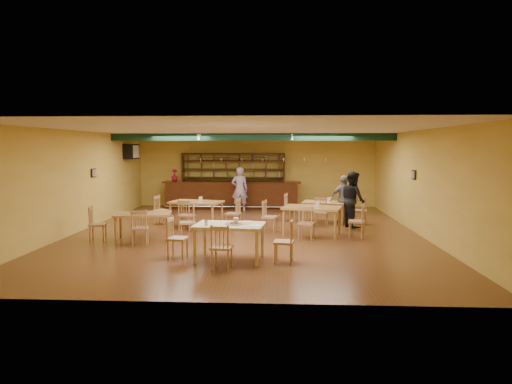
# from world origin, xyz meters

# --- Properties ---
(floor) EXTENTS (12.00, 12.00, 0.00)m
(floor) POSITION_xyz_m (0.00, 0.00, 0.00)
(floor) COLOR brown
(floor) RESTS_ON ground
(ceiling_beam) EXTENTS (10.00, 0.30, 0.25)m
(ceiling_beam) POSITION_xyz_m (0.00, 2.80, 2.87)
(ceiling_beam) COLOR black
(ceiling_beam) RESTS_ON ceiling
(track_rail_left) EXTENTS (0.05, 2.50, 0.05)m
(track_rail_left) POSITION_xyz_m (-1.80, 3.40, 2.94)
(track_rail_left) COLOR white
(track_rail_left) RESTS_ON ceiling
(track_rail_right) EXTENTS (0.05, 2.50, 0.05)m
(track_rail_right) POSITION_xyz_m (1.40, 3.40, 2.94)
(track_rail_right) COLOR white
(track_rail_right) RESTS_ON ceiling
(ac_unit) EXTENTS (0.34, 0.70, 0.48)m
(ac_unit) POSITION_xyz_m (-4.80, 4.20, 2.35)
(ac_unit) COLOR white
(ac_unit) RESTS_ON wall_left
(picture_left) EXTENTS (0.04, 0.34, 0.28)m
(picture_left) POSITION_xyz_m (-4.97, 1.00, 1.70)
(picture_left) COLOR black
(picture_left) RESTS_ON wall_left
(picture_right) EXTENTS (0.04, 0.34, 0.28)m
(picture_right) POSITION_xyz_m (4.97, 0.50, 1.70)
(picture_right) COLOR black
(picture_right) RESTS_ON wall_right
(bar_counter) EXTENTS (5.62, 0.85, 1.13)m
(bar_counter) POSITION_xyz_m (-0.97, 5.15, 0.56)
(bar_counter) COLOR black
(bar_counter) RESTS_ON ground
(back_bar_hutch) EXTENTS (4.35, 0.40, 2.28)m
(back_bar_hutch) POSITION_xyz_m (-0.97, 5.78, 1.14)
(back_bar_hutch) COLOR black
(back_bar_hutch) RESTS_ON ground
(poinsettia) EXTENTS (0.35, 0.35, 0.49)m
(poinsettia) POSITION_xyz_m (-3.33, 5.15, 1.37)
(poinsettia) COLOR maroon
(poinsettia) RESTS_ON bar_counter
(dining_table_a) EXTENTS (1.78, 1.31, 0.80)m
(dining_table_a) POSITION_xyz_m (-1.67, 1.05, 0.40)
(dining_table_a) COLOR #B0813E
(dining_table_a) RESTS_ON ground
(dining_table_b) EXTENTS (1.58, 1.17, 0.71)m
(dining_table_b) POSITION_xyz_m (2.48, 1.89, 0.35)
(dining_table_b) COLOR #B0813E
(dining_table_b) RESTS_ON ground
(dining_table_c) EXTENTS (1.62, 1.14, 0.74)m
(dining_table_c) POSITION_xyz_m (-2.71, -1.20, 0.37)
(dining_table_c) COLOR #B0813E
(dining_table_c) RESTS_ON ground
(dining_table_d) EXTENTS (1.82, 1.36, 0.81)m
(dining_table_d) POSITION_xyz_m (1.91, -0.21, 0.41)
(dining_table_d) COLOR #B0813E
(dining_table_d) RESTS_ON ground
(near_table) EXTENTS (1.62, 1.13, 0.81)m
(near_table) POSITION_xyz_m (-0.13, -3.25, 0.41)
(near_table) COLOR #D1BC8C
(near_table) RESTS_ON ground
(pizza_tray) EXTENTS (0.43, 0.43, 0.01)m
(pizza_tray) POSITION_xyz_m (-0.02, -3.25, 0.82)
(pizza_tray) COLOR silver
(pizza_tray) RESTS_ON near_table
(parmesan_shaker) EXTENTS (0.08, 0.08, 0.11)m
(parmesan_shaker) POSITION_xyz_m (-0.62, -3.41, 0.87)
(parmesan_shaker) COLOR #EAE5C6
(parmesan_shaker) RESTS_ON near_table
(napkin_stack) EXTENTS (0.20, 0.15, 0.03)m
(napkin_stack) POSITION_xyz_m (0.25, -3.03, 0.83)
(napkin_stack) COLOR white
(napkin_stack) RESTS_ON near_table
(pizza_server) EXTENTS (0.32, 0.23, 0.00)m
(pizza_server) POSITION_xyz_m (0.14, -3.19, 0.83)
(pizza_server) COLOR silver
(pizza_server) RESTS_ON pizza_tray
(side_plate) EXTENTS (0.24, 0.24, 0.01)m
(side_plate) POSITION_xyz_m (0.47, -3.47, 0.82)
(side_plate) COLOR white
(side_plate) RESTS_ON near_table
(patron_bar) EXTENTS (0.69, 0.50, 1.76)m
(patron_bar) POSITION_xyz_m (-0.57, 4.33, 0.88)
(patron_bar) COLOR #804BA2
(patron_bar) RESTS_ON ground
(patron_right_a) EXTENTS (0.89, 1.02, 1.77)m
(patron_right_a) POSITION_xyz_m (3.28, 1.09, 0.88)
(patron_right_a) COLOR black
(patron_right_a) RESTS_ON ground
(patron_right_b) EXTENTS (0.97, 0.48, 1.60)m
(patron_right_b) POSITION_xyz_m (3.11, 1.79, 0.80)
(patron_right_b) COLOR slate
(patron_right_b) RESTS_ON ground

